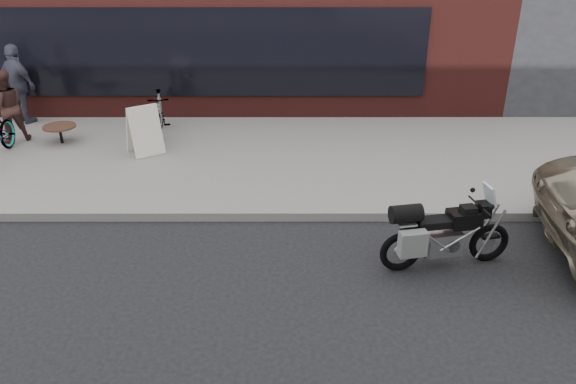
{
  "coord_description": "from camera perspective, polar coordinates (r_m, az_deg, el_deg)",
  "views": [
    {
      "loc": [
        -0.2,
        -4.0,
        4.35
      ],
      "look_at": [
        -0.19,
        3.34,
        0.85
      ],
      "focal_mm": 35.0,
      "sensor_mm": 36.0,
      "label": 1
    }
  ],
  "objects": [
    {
      "name": "bicycle_rear",
      "position": [
        12.74,
        -12.88,
        7.8
      ],
      "size": [
        0.71,
        1.59,
        0.92
      ],
      "primitive_type": "imported",
      "rotation": [
        0.0,
        0.0,
        0.19
      ],
      "color": "gray",
      "rests_on": "near_sidewalk"
    },
    {
      "name": "near_sidewalk",
      "position": [
        11.8,
        0.92,
        4.27
      ],
      "size": [
        44.0,
        6.0,
        0.15
      ],
      "primitive_type": "cube",
      "color": "gray",
      "rests_on": "ground"
    },
    {
      "name": "cafe_table",
      "position": [
        12.8,
        -22.21,
        6.12
      ],
      "size": [
        0.68,
        0.68,
        0.39
      ],
      "color": "black",
      "rests_on": "near_sidewalk"
    },
    {
      "name": "sandwich_sign",
      "position": [
        11.67,
        -14.42,
        6.17
      ],
      "size": [
        0.82,
        0.81,
        0.98
      ],
      "rotation": [
        0.0,
        0.0,
        0.59
      ],
      "color": "white",
      "rests_on": "near_sidewalk"
    },
    {
      "name": "storefront",
      "position": [
        18.19,
        -6.06,
        18.76
      ],
      "size": [
        14.0,
        10.07,
        4.5
      ],
      "color": "#591F1D",
      "rests_on": "ground"
    },
    {
      "name": "motorcycle",
      "position": [
        7.97,
        15.11,
        -4.17
      ],
      "size": [
        1.89,
        0.83,
        1.21
      ],
      "rotation": [
        0.0,
        0.0,
        0.19
      ],
      "color": "black",
      "rests_on": "ground"
    },
    {
      "name": "cafe_patron_left",
      "position": [
        13.23,
        -26.71,
        7.75
      ],
      "size": [
        0.94,
        0.9,
        1.53
      ],
      "primitive_type": "imported",
      "rotation": [
        0.0,
        0.0,
        3.76
      ],
      "color": "#462A25",
      "rests_on": "near_sidewalk"
    },
    {
      "name": "cafe_patron_right",
      "position": [
        14.4,
        -25.73,
        9.82
      ],
      "size": [
        1.15,
        0.9,
        1.82
      ],
      "primitive_type": "imported",
      "rotation": [
        0.0,
        0.0,
        2.64
      ],
      "color": "#3F4051",
      "rests_on": "near_sidewalk"
    }
  ]
}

